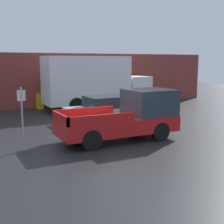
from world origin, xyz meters
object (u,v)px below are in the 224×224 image
Objects in this scene: newspaper_box at (40,101)px; delivery_truck at (94,82)px; car at (107,109)px; pickup_truck at (128,117)px; parking_sign at (22,115)px.

delivery_truck is at bearing -30.64° from newspaper_box.
car is at bearing -104.82° from delivery_truck.
newspaper_box is at bearing 107.47° from car.
pickup_truck is 0.67× the size of delivery_truck.
delivery_truck is 4.06m from newspaper_box.
newspaper_box is (3.11, 10.02, -0.81)m from parking_sign.
delivery_truck is (2.04, 8.38, 0.95)m from pickup_truck.
car is 6.86m from newspaper_box.
delivery_truck reaches higher than pickup_truck.
car is at bearing -72.53° from newspaper_box.
parking_sign is (-6.38, -8.08, -0.60)m from delivery_truck.
parking_sign is at bearing -128.29° from delivery_truck.
parking_sign reaches higher than pickup_truck.
delivery_truck is 3.17× the size of parking_sign.
delivery_truck is at bearing 75.18° from car.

